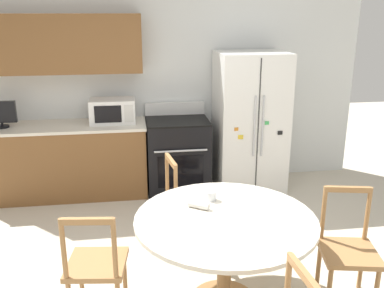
# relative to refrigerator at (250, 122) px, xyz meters

# --- Properties ---
(back_wall) EXTENTS (5.20, 0.44, 2.60)m
(back_wall) POSITION_rel_refrigerator_xyz_m (-1.37, 0.38, 0.57)
(back_wall) COLOR silver
(back_wall) RESTS_ON ground_plane
(kitchen_counter) EXTENTS (1.97, 0.64, 0.90)m
(kitchen_counter) POSITION_rel_refrigerator_xyz_m (-2.29, 0.07, -0.42)
(kitchen_counter) COLOR brown
(kitchen_counter) RESTS_ON ground_plane
(refrigerator) EXTENTS (0.84, 0.75, 1.74)m
(refrigerator) POSITION_rel_refrigerator_xyz_m (0.00, 0.00, 0.00)
(refrigerator) COLOR white
(refrigerator) RESTS_ON ground_plane
(oven_range) EXTENTS (0.77, 0.68, 1.08)m
(oven_range) POSITION_rel_refrigerator_xyz_m (-0.91, 0.05, -0.40)
(oven_range) COLOR black
(oven_range) RESTS_ON ground_plane
(microwave) EXTENTS (0.54, 0.35, 0.29)m
(microwave) POSITION_rel_refrigerator_xyz_m (-1.70, 0.11, 0.18)
(microwave) COLOR white
(microwave) RESTS_ON kitchen_counter
(countertop_tv) EXTENTS (0.35, 0.16, 0.31)m
(countertop_tv) POSITION_rel_refrigerator_xyz_m (-2.98, 0.05, 0.20)
(countertop_tv) COLOR black
(countertop_tv) RESTS_ON kitchen_counter
(dining_table) EXTENTS (1.36, 1.36, 0.74)m
(dining_table) POSITION_rel_refrigerator_xyz_m (-0.81, -2.26, -0.25)
(dining_table) COLOR beige
(dining_table) RESTS_ON ground_plane
(dining_chair_left) EXTENTS (0.47, 0.47, 0.90)m
(dining_chair_left) POSITION_rel_refrigerator_xyz_m (-1.78, -2.28, -0.43)
(dining_chair_left) COLOR #9E7042
(dining_chair_left) RESTS_ON ground_plane
(dining_chair_far) EXTENTS (0.48, 0.48, 0.90)m
(dining_chair_far) POSITION_rel_refrigerator_xyz_m (-0.97, -1.31, -0.43)
(dining_chair_far) COLOR #9E7042
(dining_chair_far) RESTS_ON ground_plane
(dining_chair_right) EXTENTS (0.50, 0.50, 0.90)m
(dining_chair_right) POSITION_rel_refrigerator_xyz_m (0.15, -2.35, -0.43)
(dining_chair_right) COLOR #9E7042
(dining_chair_right) RESTS_ON ground_plane
(candle_glass) EXTENTS (0.09, 0.09, 0.08)m
(candle_glass) POSITION_rel_refrigerator_xyz_m (-0.86, -1.94, -0.09)
(candle_glass) COLOR silver
(candle_glass) RESTS_ON dining_table
(folded_napkin) EXTENTS (0.17, 0.14, 0.05)m
(folded_napkin) POSITION_rel_refrigerator_xyz_m (-0.99, -2.08, -0.10)
(folded_napkin) COLOR silver
(folded_napkin) RESTS_ON dining_table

